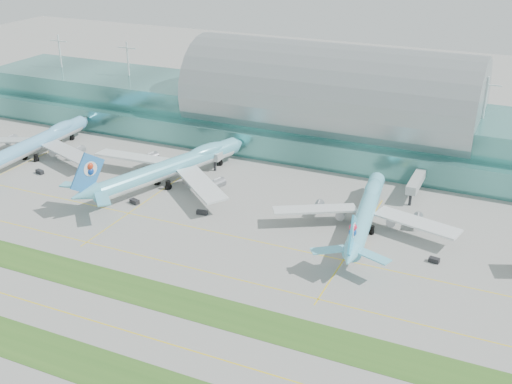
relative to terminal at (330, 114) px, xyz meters
The scene contains 15 objects.
ground 129.58m from the terminal, 90.00° to the right, with size 700.00×700.00×0.00m, color gray.
terminal is the anchor object (origin of this frame).
grass_strip_near 157.43m from the terminal, 90.00° to the right, with size 420.00×12.00×0.08m, color #2D591E.
grass_strip_far 127.58m from the terminal, 90.00° to the right, with size 420.00×12.00×0.08m, color #2D591E.
taxiline_b 143.50m from the terminal, 90.00° to the right, with size 420.00×0.35×0.01m, color yellow.
taxiline_c 111.70m from the terminal, 90.01° to the right, with size 420.00×0.35×0.01m, color yellow.
taxiline_d 89.92m from the terminal, 90.01° to the right, with size 420.00×0.35×0.01m, color yellow.
airliner_a 120.31m from the terminal, 149.69° to the right, with size 64.07×72.66×20.01m.
airliner_b 73.15m from the terminal, 123.03° to the right, with size 65.63×76.29×21.65m.
airliner_c 75.03m from the terminal, 62.39° to the right, with size 58.61×67.01×18.46m.
gse_b 117.75m from the terminal, 140.62° to the right, with size 3.47×1.59×1.50m, color black.
gse_c 92.88m from the terminal, 117.38° to the right, with size 3.48×1.76×1.48m, color black.
gse_d 82.29m from the terminal, 102.19° to the right, with size 3.70×1.52×1.34m, color black.
gse_e 85.52m from the terminal, 65.03° to the right, with size 3.68×1.60×1.37m, color #EFA40E.
gse_f 99.37m from the terminal, 53.47° to the right, with size 2.96×1.72×1.39m, color black.
Camera 1 is at (78.13, -116.68, 93.97)m, focal length 45.00 mm.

